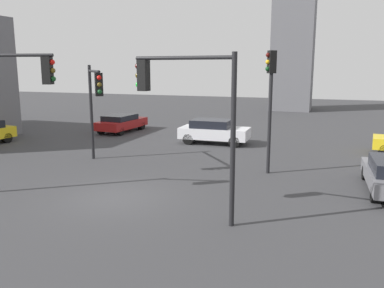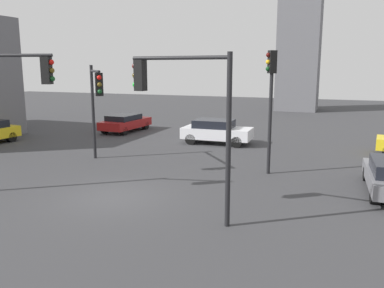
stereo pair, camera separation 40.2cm
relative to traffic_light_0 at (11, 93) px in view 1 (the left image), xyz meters
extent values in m
plane|color=#38383A|center=(3.83, 0.89, -3.94)|extent=(103.96, 103.96, 0.00)
cylinder|color=black|center=(0.15, 0.04, 1.38)|extent=(3.15, 0.82, 0.12)
cube|color=black|center=(1.47, 0.33, 0.83)|extent=(0.38, 0.38, 1.00)
sphere|color=red|center=(1.67, 0.38, 1.13)|extent=(0.20, 0.20, 0.20)
sphere|color=#594714|center=(1.67, 0.38, 0.83)|extent=(0.20, 0.20, 0.20)
sphere|color=#14471E|center=(1.67, 0.38, 0.53)|extent=(0.20, 0.20, 0.20)
cylinder|color=black|center=(-0.73, 6.32, -1.45)|extent=(0.16, 0.16, 5.00)
cylinder|color=black|center=(0.58, 4.71, 0.75)|extent=(2.71, 3.28, 0.12)
cube|color=black|center=(1.73, 3.30, 0.20)|extent=(0.45, 0.45, 1.00)
sphere|color=red|center=(1.85, 3.15, 0.50)|extent=(0.20, 0.20, 0.20)
sphere|color=#594714|center=(1.85, 3.15, 0.20)|extent=(0.20, 0.20, 0.20)
sphere|color=#14471E|center=(1.85, 3.15, -0.10)|extent=(0.20, 0.20, 0.20)
cylinder|color=black|center=(8.69, 6.44, -1.13)|extent=(0.16, 0.16, 5.62)
cube|color=black|center=(8.69, 6.44, 1.17)|extent=(0.45, 0.45, 1.00)
sphere|color=#4C0F0C|center=(8.52, 6.33, 1.47)|extent=(0.20, 0.20, 0.20)
sphere|color=yellow|center=(8.52, 6.33, 1.17)|extent=(0.20, 0.20, 0.20)
sphere|color=#14471E|center=(8.52, 6.33, 0.87)|extent=(0.20, 0.20, 0.20)
cylinder|color=black|center=(8.62, -0.30, -1.27)|extent=(0.16, 0.16, 5.34)
cylinder|color=black|center=(6.94, -0.12, 1.23)|extent=(3.36, 0.47, 0.12)
cube|color=black|center=(5.51, 0.03, 0.68)|extent=(0.35, 0.35, 1.00)
sphere|color=#4C0F0C|center=(5.31, 0.05, 0.98)|extent=(0.20, 0.20, 0.20)
sphere|color=#594714|center=(5.31, 0.05, 0.68)|extent=(0.20, 0.20, 0.20)
sphere|color=green|center=(5.31, 0.05, 0.38)|extent=(0.20, 0.20, 0.20)
cylinder|color=black|center=(12.98, 6.77, -3.64)|extent=(0.41, 0.63, 0.61)
cylinder|color=black|center=(13.10, 3.60, -3.64)|extent=(0.41, 0.63, 0.61)
cylinder|color=black|center=(-8.70, 8.41, -3.62)|extent=(0.42, 0.69, 0.65)
cube|color=maroon|center=(-3.83, 14.99, -3.33)|extent=(2.28, 4.62, 0.61)
cube|color=black|center=(-3.85, 14.76, -2.85)|extent=(1.92, 2.63, 0.44)
cylinder|color=black|center=(-4.56, 16.57, -3.64)|extent=(0.40, 0.63, 0.61)
cylinder|color=black|center=(-2.92, 16.47, -3.64)|extent=(0.40, 0.63, 0.61)
cylinder|color=black|center=(-4.75, 13.51, -3.64)|extent=(0.40, 0.63, 0.61)
cylinder|color=black|center=(-3.11, 13.41, -3.64)|extent=(0.40, 0.63, 0.61)
cube|color=silver|center=(4.24, 12.69, -3.25)|extent=(4.45, 2.11, 0.70)
cube|color=black|center=(4.02, 12.69, -2.67)|extent=(2.51, 1.82, 0.55)
cylinder|color=black|center=(5.72, 13.55, -3.60)|extent=(0.70, 0.38, 0.69)
cylinder|color=black|center=(5.76, 11.91, -3.60)|extent=(0.70, 0.38, 0.69)
cylinder|color=black|center=(2.72, 13.48, -3.60)|extent=(0.70, 0.38, 0.69)
cylinder|color=black|center=(2.76, 11.83, -3.60)|extent=(0.70, 0.38, 0.69)
camera|label=1|loc=(11.43, -11.93, 0.97)|focal=37.56mm
camera|label=2|loc=(11.81, -11.79, 0.97)|focal=37.56mm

